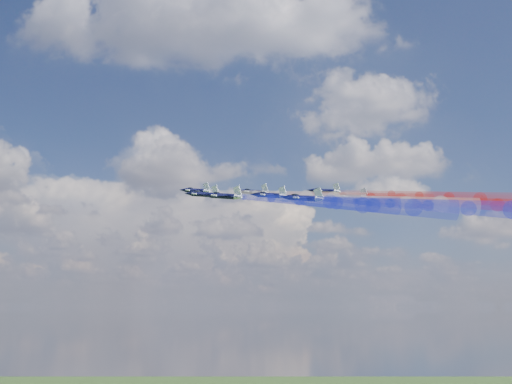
# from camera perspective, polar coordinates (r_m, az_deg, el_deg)

# --- Properties ---
(jet_lead) EXTENTS (14.04, 13.49, 5.97)m
(jet_lead) POSITION_cam_1_polar(r_m,az_deg,el_deg) (155.93, -5.91, 0.13)
(jet_lead) COLOR black
(trail_lead) EXTENTS (39.03, 25.83, 10.83)m
(trail_lead) POSITION_cam_1_polar(r_m,az_deg,el_deg) (140.01, 2.34, -0.32)
(trail_lead) COLOR white
(jet_inner_left) EXTENTS (14.04, 13.49, 5.97)m
(jet_inner_left) POSITION_cam_1_polar(r_m,az_deg,el_deg) (138.94, -5.20, -0.24)
(jet_inner_left) COLOR black
(trail_inner_left) EXTENTS (39.03, 25.83, 10.83)m
(trail_inner_left) POSITION_cam_1_polar(r_m,az_deg,el_deg) (123.51, 4.26, -0.80)
(trail_inner_left) COLOR #1924DB
(jet_inner_right) EXTENTS (14.04, 13.49, 5.97)m
(jet_inner_right) POSITION_cam_1_polar(r_m,az_deg,el_deg) (156.29, -0.28, 0.00)
(jet_inner_right) COLOR black
(trail_inner_right) EXTENTS (39.03, 25.83, 10.83)m
(trail_inner_right) POSITION_cam_1_polar(r_m,az_deg,el_deg) (142.64, 8.47, -0.46)
(trail_inner_right) COLOR red
(jet_outer_left) EXTENTS (14.04, 13.49, 5.97)m
(jet_outer_left) POSITION_cam_1_polar(r_m,az_deg,el_deg) (122.92, -3.22, -0.39)
(jet_outer_left) COLOR black
(trail_outer_left) EXTENTS (39.03, 25.83, 10.83)m
(trail_outer_left) POSITION_cam_1_polar(r_m,az_deg,el_deg) (108.55, 7.88, -1.05)
(trail_outer_left) COLOR #1924DB
(jet_center_third) EXTENTS (14.04, 13.49, 5.97)m
(jet_center_third) POSITION_cam_1_polar(r_m,az_deg,el_deg) (139.84, 1.32, -0.31)
(jet_center_third) COLOR black
(trail_center_third) EXTENTS (39.03, 25.83, 10.83)m
(trail_center_third) POSITION_cam_1_polar(r_m,az_deg,el_deg) (127.08, 11.34, -0.86)
(trail_center_third) COLOR white
(jet_outer_right) EXTENTS (14.04, 13.49, 5.97)m
(jet_outer_right) POSITION_cam_1_polar(r_m,az_deg,el_deg) (160.62, 6.67, 0.09)
(jet_outer_right) COLOR black
(trail_outer_right) EXTENTS (39.03, 25.83, 10.83)m
(trail_outer_right) POSITION_cam_1_polar(r_m,az_deg,el_deg) (149.88, 15.65, -0.34)
(trail_outer_right) COLOR red
(jet_rear_left) EXTENTS (14.04, 13.49, 5.97)m
(jet_rear_left) POSITION_cam_1_polar(r_m,az_deg,el_deg) (122.45, 4.57, -0.60)
(jet_rear_left) COLOR black
(trail_rear_left) EXTENTS (39.03, 25.83, 10.83)m
(trail_rear_left) POSITION_cam_1_polar(r_m,az_deg,el_deg) (111.42, 16.44, -1.25)
(trail_rear_left) COLOR #1924DB
(jet_rear_right) EXTENTS (14.04, 13.49, 5.97)m
(jet_rear_right) POSITION_cam_1_polar(r_m,az_deg,el_deg) (142.80, 9.12, -0.48)
(jet_rear_right) COLOR black
(trail_rear_right) EXTENTS (39.03, 25.83, 10.83)m
(trail_rear_right) POSITION_cam_1_polar(r_m,az_deg,el_deg) (133.41, 19.45, -1.00)
(trail_rear_right) COLOR red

